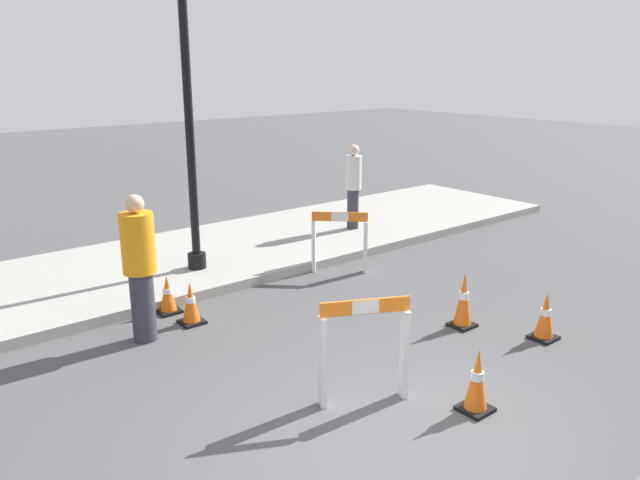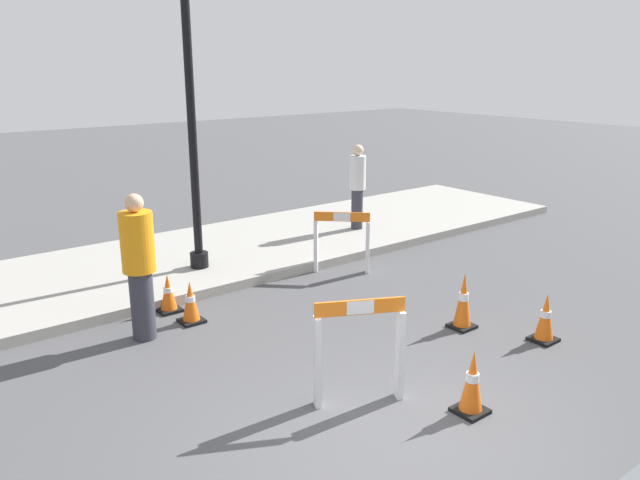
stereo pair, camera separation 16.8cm
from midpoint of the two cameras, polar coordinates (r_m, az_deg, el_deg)
ground_plane at (r=5.75m, az=8.73°, el=-19.13°), size 60.00×60.00×0.00m
sidewalk_slab at (r=10.39m, az=-17.22°, el=-2.78°), size 18.00×3.29×0.15m
streetlamp_post at (r=9.59m, az=-12.76°, el=16.65°), size 0.44×0.44×5.16m
barricade_0 at (r=6.22m, az=3.30°, el=-9.73°), size 0.86×0.52×1.09m
barricade_1 at (r=10.01m, az=1.32°, el=0.06°), size 0.74×0.71×0.99m
traffic_cone_0 at (r=8.73m, az=-14.31°, el=-4.88°), size 0.30×0.30×0.54m
traffic_cone_1 at (r=8.18m, az=12.42°, el=-5.41°), size 0.30×0.30×0.74m
traffic_cone_2 at (r=8.30m, az=-12.31°, el=-5.72°), size 0.30×0.30×0.57m
traffic_cone_3 at (r=8.12m, az=19.35°, el=-6.63°), size 0.30×0.30×0.61m
traffic_cone_4 at (r=6.34m, az=13.41°, el=-12.47°), size 0.30×0.30×0.66m
person_worker at (r=7.74m, az=-16.77°, el=-2.15°), size 0.53×0.53×1.82m
person_pedestrian at (r=12.04m, az=2.66°, el=5.18°), size 0.37×0.37×1.64m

